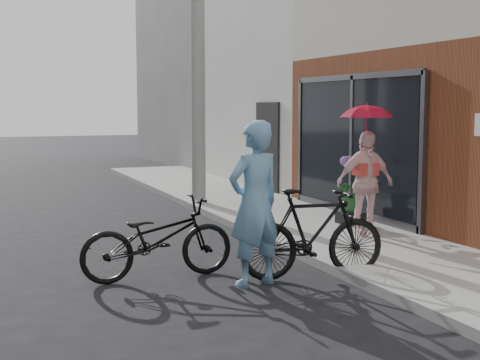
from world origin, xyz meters
TOP-DOWN VIEW (x-y plane):
  - ground at (0.00, 0.00)m, footprint 80.00×80.00m
  - sidewalk at (2.10, 2.00)m, footprint 2.20×24.00m
  - curb at (0.94, 2.00)m, footprint 0.12×24.00m
  - plaster_building at (7.20, 9.00)m, footprint 8.00×6.00m
  - east_building_far at (7.20, 16.00)m, footprint 8.00×8.00m
  - utility_pole at (1.10, 6.00)m, footprint 0.28×0.28m
  - officer at (-0.18, 0.21)m, footprint 0.79×0.62m
  - bike_left at (-1.14, 0.89)m, footprint 1.88×0.69m
  - bike_right at (0.60, 0.23)m, footprint 1.87×0.73m
  - kimono_woman at (2.36, 1.83)m, footprint 0.95×0.44m
  - parasol at (2.36, 1.83)m, footprint 0.76×0.76m
  - planter at (2.66, 2.71)m, footprint 0.40×0.40m
  - potted_plant at (2.66, 2.71)m, footprint 0.54×0.47m

SIDE VIEW (x-z plane):
  - ground at x=0.00m, z-range 0.00..0.00m
  - sidewalk at x=2.10m, z-range 0.00..0.12m
  - curb at x=0.94m, z-range 0.00..0.12m
  - planter at x=2.66m, z-range 0.12..0.32m
  - bike_left at x=-1.14m, z-range 0.00..0.98m
  - bike_right at x=0.60m, z-range 0.00..1.10m
  - potted_plant at x=2.66m, z-range 0.32..0.92m
  - kimono_woman at x=2.36m, z-range 0.12..1.70m
  - officer at x=-0.18m, z-range 0.00..1.91m
  - parasol at x=2.36m, z-range 1.70..2.37m
  - plaster_building at x=7.20m, z-range 0.00..7.00m
  - east_building_far at x=7.20m, z-range 0.00..7.00m
  - utility_pole at x=1.10m, z-range 0.00..7.00m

